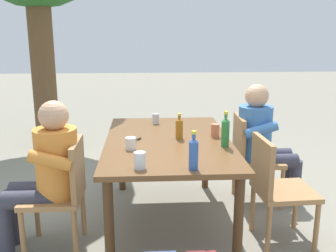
{
  "coord_description": "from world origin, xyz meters",
  "views": [
    {
      "loc": [
        -3.19,
        0.19,
        1.69
      ],
      "look_at": [
        0.0,
        0.0,
        0.88
      ],
      "focal_mm": 41.76,
      "sensor_mm": 36.0,
      "label": 1
    }
  ],
  "objects_px": {
    "person_in_plaid_shirt": "(47,169)",
    "cup_steel": "(156,119)",
    "person_in_white_shirt": "(262,138)",
    "cup_terracotta": "(215,130)",
    "table_knife": "(134,141)",
    "chair_far_left": "(63,189)",
    "bottle_blue": "(194,153)",
    "bottle_amber": "(179,128)",
    "chair_near_right": "(250,155)",
    "cup_white": "(131,143)",
    "dining_table": "(168,149)",
    "cup_glass": "(140,160)",
    "bottle_green": "(225,131)",
    "chair_near_left": "(276,185)"
  },
  "relations": [
    {
      "from": "chair_near_right",
      "to": "person_in_white_shirt",
      "type": "bearing_deg",
      "value": -91.41
    },
    {
      "from": "bottle_amber",
      "to": "cup_steel",
      "type": "relative_size",
      "value": 2.22
    },
    {
      "from": "dining_table",
      "to": "cup_glass",
      "type": "bearing_deg",
      "value": 161.52
    },
    {
      "from": "person_in_white_shirt",
      "to": "cup_terracotta",
      "type": "bearing_deg",
      "value": 120.51
    },
    {
      "from": "person_in_white_shirt",
      "to": "bottle_amber",
      "type": "relative_size",
      "value": 5.33
    },
    {
      "from": "chair_far_left",
      "to": "cup_steel",
      "type": "bearing_deg",
      "value": -37.67
    },
    {
      "from": "bottle_amber",
      "to": "cup_terracotta",
      "type": "height_order",
      "value": "bottle_amber"
    },
    {
      "from": "cup_steel",
      "to": "dining_table",
      "type": "bearing_deg",
      "value": -171.51
    },
    {
      "from": "bottle_green",
      "to": "person_in_plaid_shirt",
      "type": "bearing_deg",
      "value": 96.36
    },
    {
      "from": "cup_terracotta",
      "to": "person_in_white_shirt",
      "type": "bearing_deg",
      "value": -59.49
    },
    {
      "from": "table_knife",
      "to": "chair_near_right",
      "type": "bearing_deg",
      "value": -69.2
    },
    {
      "from": "chair_far_left",
      "to": "person_in_white_shirt",
      "type": "bearing_deg",
      "value": -66.99
    },
    {
      "from": "table_knife",
      "to": "person_in_white_shirt",
      "type": "bearing_deg",
      "value": -71.03
    },
    {
      "from": "chair_near_right",
      "to": "chair_near_left",
      "type": "height_order",
      "value": "same"
    },
    {
      "from": "chair_near_right",
      "to": "cup_steel",
      "type": "xyz_separation_m",
      "value": [
        0.21,
        0.91,
        0.32
      ]
    },
    {
      "from": "cup_white",
      "to": "bottle_amber",
      "type": "bearing_deg",
      "value": -55.27
    },
    {
      "from": "chair_far_left",
      "to": "bottle_blue",
      "type": "xyz_separation_m",
      "value": [
        -0.35,
        -0.95,
        0.39
      ]
    },
    {
      "from": "cup_steel",
      "to": "cup_terracotta",
      "type": "relative_size",
      "value": 0.87
    },
    {
      "from": "bottle_green",
      "to": "cup_terracotta",
      "type": "relative_size",
      "value": 2.52
    },
    {
      "from": "dining_table",
      "to": "bottle_green",
      "type": "xyz_separation_m",
      "value": [
        -0.22,
        -0.44,
        0.21
      ]
    },
    {
      "from": "chair_far_left",
      "to": "cup_white",
      "type": "relative_size",
      "value": 9.24
    },
    {
      "from": "chair_near_right",
      "to": "person_in_white_shirt",
      "type": "xyz_separation_m",
      "value": [
        -0.0,
        -0.11,
        0.17
      ]
    },
    {
      "from": "chair_far_left",
      "to": "bottle_blue",
      "type": "height_order",
      "value": "bottle_blue"
    },
    {
      "from": "bottle_amber",
      "to": "cup_white",
      "type": "xyz_separation_m",
      "value": [
        -0.28,
        0.41,
        -0.05
      ]
    },
    {
      "from": "cup_glass",
      "to": "cup_white",
      "type": "bearing_deg",
      "value": 9.98
    },
    {
      "from": "bottle_green",
      "to": "table_knife",
      "type": "xyz_separation_m",
      "value": [
        0.17,
        0.73,
        -0.12
      ]
    },
    {
      "from": "cup_steel",
      "to": "chair_far_left",
      "type": "bearing_deg",
      "value": 142.33
    },
    {
      "from": "cup_glass",
      "to": "cup_white",
      "type": "relative_size",
      "value": 1.23
    },
    {
      "from": "person_in_plaid_shirt",
      "to": "table_knife",
      "type": "height_order",
      "value": "person_in_plaid_shirt"
    },
    {
      "from": "chair_near_left",
      "to": "cup_terracotta",
      "type": "distance_m",
      "value": 0.69
    },
    {
      "from": "person_in_plaid_shirt",
      "to": "cup_white",
      "type": "height_order",
      "value": "person_in_plaid_shirt"
    },
    {
      "from": "bottle_blue",
      "to": "table_knife",
      "type": "xyz_separation_m",
      "value": [
        0.68,
        0.41,
        -0.11
      ]
    },
    {
      "from": "bottle_amber",
      "to": "cup_steel",
      "type": "bearing_deg",
      "value": 18.61
    },
    {
      "from": "chair_near_right",
      "to": "cup_steel",
      "type": "bearing_deg",
      "value": 77.25
    },
    {
      "from": "chair_near_left",
      "to": "bottle_green",
      "type": "xyz_separation_m",
      "value": [
        0.16,
        0.38,
        0.4
      ]
    },
    {
      "from": "chair_near_left",
      "to": "person_in_plaid_shirt",
      "type": "xyz_separation_m",
      "value": [
        0.0,
        1.76,
        0.17
      ]
    },
    {
      "from": "cup_terracotta",
      "to": "cup_white",
      "type": "relative_size",
      "value": 1.22
    },
    {
      "from": "person_in_white_shirt",
      "to": "cup_steel",
      "type": "xyz_separation_m",
      "value": [
        0.21,
        1.02,
        0.16
      ]
    },
    {
      "from": "cup_steel",
      "to": "table_knife",
      "type": "distance_m",
      "value": 0.66
    },
    {
      "from": "person_in_plaid_shirt",
      "to": "table_knife",
      "type": "xyz_separation_m",
      "value": [
        0.33,
        -0.65,
        0.11
      ]
    },
    {
      "from": "person_in_plaid_shirt",
      "to": "bottle_amber",
      "type": "distance_m",
      "value": 1.13
    },
    {
      "from": "chair_near_right",
      "to": "cup_terracotta",
      "type": "distance_m",
      "value": 0.61
    },
    {
      "from": "chair_near_left",
      "to": "cup_white",
      "type": "height_order",
      "value": "chair_near_left"
    },
    {
      "from": "person_in_plaid_shirt",
      "to": "cup_steel",
      "type": "height_order",
      "value": "person_in_plaid_shirt"
    },
    {
      "from": "dining_table",
      "to": "chair_near_right",
      "type": "distance_m",
      "value": 0.93
    },
    {
      "from": "person_in_plaid_shirt",
      "to": "bottle_amber",
      "type": "relative_size",
      "value": 5.33
    },
    {
      "from": "dining_table",
      "to": "cup_terracotta",
      "type": "xyz_separation_m",
      "value": [
        0.07,
        -0.42,
        0.14
      ]
    },
    {
      "from": "person_in_white_shirt",
      "to": "table_knife",
      "type": "bearing_deg",
      "value": 108.97
    },
    {
      "from": "person_in_white_shirt",
      "to": "cup_glass",
      "type": "distance_m",
      "value": 1.59
    },
    {
      "from": "person_in_white_shirt",
      "to": "dining_table",
      "type": "bearing_deg",
      "value": 111.78
    }
  ]
}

